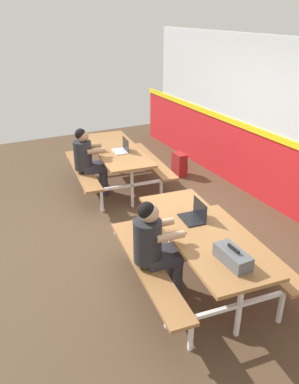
{
  "coord_description": "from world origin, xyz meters",
  "views": [
    {
      "loc": [
        4.42,
        -2.08,
        2.94
      ],
      "look_at": [
        0.0,
        0.16,
        0.55
      ],
      "focal_mm": 35.6,
      "sensor_mm": 36.0,
      "label": 1
    }
  ],
  "objects_px": {
    "backpack_dark": "(180,164)",
    "picnic_table_right": "(201,243)",
    "toolbox_grey": "(233,257)",
    "student_nearer": "(88,157)",
    "laptop_dark": "(194,216)",
    "picnic_table_left": "(117,157)",
    "student_further": "(154,243)",
    "laptop_silver": "(122,149)"
  },
  "relations": [
    {
      "from": "picnic_table_right",
      "to": "toolbox_grey",
      "type": "distance_m",
      "value": 0.67
    },
    {
      "from": "laptop_dark",
      "to": "student_further",
      "type": "bearing_deg",
      "value": -72.68
    },
    {
      "from": "picnic_table_left",
      "to": "laptop_silver",
      "type": "height_order",
      "value": "laptop_silver"
    },
    {
      "from": "picnic_table_left",
      "to": "student_further",
      "type": "bearing_deg",
      "value": -14.87
    },
    {
      "from": "laptop_dark",
      "to": "picnic_table_right",
      "type": "bearing_deg",
      "value": -14.76
    },
    {
      "from": "student_nearer",
      "to": "toolbox_grey",
      "type": "height_order",
      "value": "student_nearer"
    },
    {
      "from": "laptop_silver",
      "to": "toolbox_grey",
      "type": "distance_m",
      "value": 3.42
    },
    {
      "from": "laptop_silver",
      "to": "laptop_dark",
      "type": "xyz_separation_m",
      "value": [
        2.53,
        -0.17,
        0.0
      ]
    },
    {
      "from": "laptop_dark",
      "to": "backpack_dark",
      "type": "bearing_deg",
      "value": 151.88
    },
    {
      "from": "student_further",
      "to": "laptop_silver",
      "type": "distance_m",
      "value": 2.83
    },
    {
      "from": "student_further",
      "to": "backpack_dark",
      "type": "xyz_separation_m",
      "value": [
        -2.88,
        2.06,
        -0.49
      ]
    },
    {
      "from": "student_nearer",
      "to": "backpack_dark",
      "type": "bearing_deg",
      "value": 92.63
    },
    {
      "from": "laptop_silver",
      "to": "laptop_dark",
      "type": "height_order",
      "value": "same"
    },
    {
      "from": "student_nearer",
      "to": "backpack_dark",
      "type": "distance_m",
      "value": 1.92
    },
    {
      "from": "picnic_table_left",
      "to": "picnic_table_right",
      "type": "bearing_deg",
      "value": -4.21
    },
    {
      "from": "backpack_dark",
      "to": "picnic_table_right",
      "type": "bearing_deg",
      "value": -27.09
    },
    {
      "from": "student_nearer",
      "to": "student_further",
      "type": "bearing_deg",
      "value": -4.07
    },
    {
      "from": "picnic_table_right",
      "to": "backpack_dark",
      "type": "xyz_separation_m",
      "value": [
        -2.94,
        1.5,
        -0.36
      ]
    },
    {
      "from": "picnic_table_left",
      "to": "backpack_dark",
      "type": "distance_m",
      "value": 1.33
    },
    {
      "from": "student_nearer",
      "to": "toolbox_grey",
      "type": "xyz_separation_m",
      "value": [
        3.48,
        0.28,
        0.1
      ]
    },
    {
      "from": "picnic_table_left",
      "to": "toolbox_grey",
      "type": "height_order",
      "value": "toolbox_grey"
    },
    {
      "from": "picnic_table_left",
      "to": "laptop_dark",
      "type": "bearing_deg",
      "value": -3.21
    },
    {
      "from": "picnic_table_left",
      "to": "backpack_dark",
      "type": "xyz_separation_m",
      "value": [
        0.03,
        1.28,
        -0.36
      ]
    },
    {
      "from": "picnic_table_left",
      "to": "student_further",
      "type": "xyz_separation_m",
      "value": [
        2.91,
        -0.77,
        0.13
      ]
    },
    {
      "from": "backpack_dark",
      "to": "laptop_dark",
      "type": "bearing_deg",
      "value": -28.12
    },
    {
      "from": "toolbox_grey",
      "to": "backpack_dark",
      "type": "distance_m",
      "value": 3.94
    },
    {
      "from": "laptop_silver",
      "to": "toolbox_grey",
      "type": "relative_size",
      "value": 0.86
    },
    {
      "from": "student_nearer",
      "to": "student_further",
      "type": "distance_m",
      "value": 2.8
    },
    {
      "from": "picnic_table_right",
      "to": "student_further",
      "type": "xyz_separation_m",
      "value": [
        -0.06,
        -0.55,
        0.13
      ]
    },
    {
      "from": "picnic_table_right",
      "to": "student_further",
      "type": "distance_m",
      "value": 0.57
    },
    {
      "from": "picnic_table_right",
      "to": "laptop_silver",
      "type": "distance_m",
      "value": 2.79
    },
    {
      "from": "student_nearer",
      "to": "laptop_dark",
      "type": "height_order",
      "value": "student_nearer"
    },
    {
      "from": "student_further",
      "to": "toolbox_grey",
      "type": "xyz_separation_m",
      "value": [
        0.68,
        0.48,
        0.1
      ]
    },
    {
      "from": "picnic_table_right",
      "to": "student_nearer",
      "type": "height_order",
      "value": "student_nearer"
    },
    {
      "from": "student_nearer",
      "to": "picnic_table_left",
      "type": "bearing_deg",
      "value": 100.99
    },
    {
      "from": "student_further",
      "to": "laptop_dark",
      "type": "relative_size",
      "value": 3.52
    },
    {
      "from": "toolbox_grey",
      "to": "laptop_dark",
      "type": "bearing_deg",
      "value": 171.13
    },
    {
      "from": "picnic_table_right",
      "to": "student_further",
      "type": "bearing_deg",
      "value": -95.89
    },
    {
      "from": "student_nearer",
      "to": "toolbox_grey",
      "type": "bearing_deg",
      "value": 4.66
    },
    {
      "from": "student_further",
      "to": "backpack_dark",
      "type": "height_order",
      "value": "student_further"
    },
    {
      "from": "toolbox_grey",
      "to": "backpack_dark",
      "type": "bearing_deg",
      "value": 156.19
    },
    {
      "from": "laptop_silver",
      "to": "picnic_table_left",
      "type": "bearing_deg",
      "value": -175.03
    }
  ]
}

